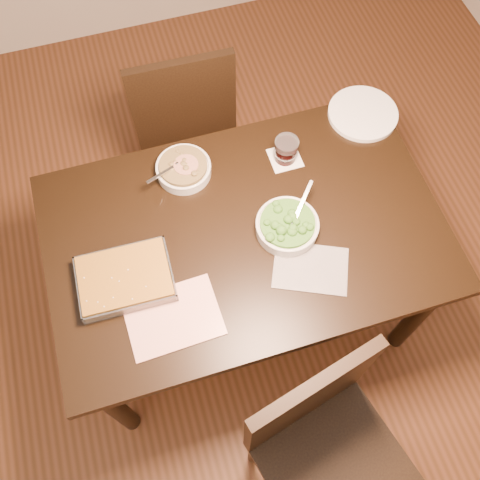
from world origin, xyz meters
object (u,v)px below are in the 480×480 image
at_px(chair_near, 323,440).
at_px(chair_far, 182,112).
at_px(wine_tumbler, 286,149).
at_px(stew_bowl, 184,168).
at_px(baking_dish, 125,279).
at_px(table, 245,243).
at_px(broccoli_bowl, 287,226).
at_px(dinner_plate, 363,114).

relative_size(chair_near, chair_far, 1.03).
bearing_deg(wine_tumbler, stew_bowl, 172.87).
bearing_deg(baking_dish, table, 10.92).
relative_size(broccoli_bowl, baking_dish, 0.70).
bearing_deg(chair_near, chair_far, 79.67).
xyz_separation_m(wine_tumbler, dinner_plate, (0.36, 0.11, -0.05)).
distance_m(stew_bowl, broccoli_bowl, 0.44).
xyz_separation_m(baking_dish, chair_far, (0.38, 0.85, -0.26)).
xyz_separation_m(table, broccoli_bowl, (0.14, -0.04, 0.13)).
xyz_separation_m(wine_tumbler, chair_far, (-0.29, 0.53, -0.28)).
xyz_separation_m(broccoli_bowl, chair_near, (-0.09, -0.68, -0.24)).
bearing_deg(chair_near, broccoli_bowl, 68.05).
relative_size(stew_bowl, baking_dish, 0.67).
distance_m(dinner_plate, chair_near, 1.23).
distance_m(wine_tumbler, dinner_plate, 0.38).
distance_m(wine_tumbler, chair_far, 0.67).
distance_m(broccoli_bowl, chair_far, 0.89).
bearing_deg(dinner_plate, stew_bowl, -175.47).
distance_m(broccoli_bowl, baking_dish, 0.58).
relative_size(baking_dish, dinner_plate, 1.16).
xyz_separation_m(table, chair_far, (-0.05, 0.78, -0.13)).
bearing_deg(dinner_plate, table, -149.04).
bearing_deg(wine_tumbler, dinner_plate, 16.40).
height_order(dinner_plate, chair_far, chair_far).
xyz_separation_m(stew_bowl, wine_tumbler, (0.38, -0.05, 0.03)).
xyz_separation_m(wine_tumbler, chair_near, (-0.19, -0.97, -0.27)).
relative_size(baking_dish, chair_far, 0.34).
bearing_deg(broccoli_bowl, wine_tumbler, 71.81).
bearing_deg(chair_far, table, 95.39).
distance_m(stew_bowl, dinner_plate, 0.75).
xyz_separation_m(table, stew_bowl, (-0.14, 0.30, 0.12)).
height_order(table, broccoli_bowl, broccoli_bowl).
height_order(baking_dish, wine_tumbler, wine_tumbler).
relative_size(baking_dish, chair_near, 0.33).
relative_size(stew_bowl, dinner_plate, 0.78).
distance_m(baking_dish, chair_near, 0.85).
relative_size(table, chair_near, 1.46).
distance_m(stew_bowl, baking_dish, 0.47).
xyz_separation_m(stew_bowl, dinner_plate, (0.74, 0.06, -0.02)).
bearing_deg(stew_bowl, table, -64.39).
distance_m(wine_tumbler, chair_near, 1.03).
relative_size(dinner_plate, chair_near, 0.29).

